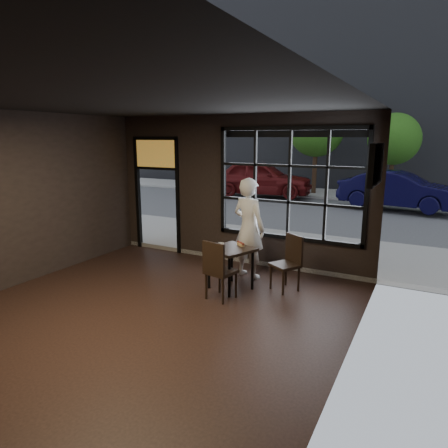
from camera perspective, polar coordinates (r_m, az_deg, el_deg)
The scene contains 18 objects.
floor at distance 6.27m, azimuth -13.10°, elevation -13.92°, with size 6.00×7.00×0.02m, color black.
ceiling at distance 5.66m, azimuth -14.75°, elevation 16.80°, with size 6.00×7.00×0.02m, color black.
wall_right at distance 4.41m, azimuth 16.80°, elevation -3.06°, with size 0.04×7.00×3.20m, color black.
window_frame at distance 8.17m, azimuth 9.31°, elevation 5.63°, with size 3.06×0.12×2.28m, color black.
stained_transom at distance 9.69m, azimuth -9.68°, elevation 9.91°, with size 1.20×0.06×0.70m, color orange.
street_asphalt at distance 28.58m, azimuth 20.20°, elevation 6.06°, with size 60.00×41.00×0.04m, color #545456.
building_across at distance 27.87m, azimuth 21.12°, elevation 21.41°, with size 28.00×12.00×15.00m, color #5B5956.
cafe_table at distance 7.30m, azimuth 0.95°, elevation -6.35°, with size 0.72×0.72×0.78m, color black.
chair_near at distance 6.84m, azimuth -0.42°, elevation -6.52°, with size 0.45×0.45×1.04m, color black.
chair_window at distance 7.29m, azimuth 8.72°, elevation -5.57°, with size 0.44×0.44×1.01m, color black.
man at distance 7.80m, azimuth 3.56°, elevation -0.60°, with size 0.72×0.47×1.98m, color white.
hotdog at distance 7.33m, azimuth 2.40°, elevation -2.88°, with size 0.20×0.08×0.06m, color tan, non-canonical shape.
cup at distance 7.15m, azimuth -0.45°, elevation -3.11°, with size 0.12×0.12×0.10m, color silver.
tv at distance 6.86m, azimuth 20.91°, elevation 7.97°, with size 0.13×1.13×0.66m, color black.
navy_car at distance 16.23m, azimuth 23.63°, elevation 4.46°, with size 1.47×4.22×1.39m, color black.
maroon_car at distance 18.31m, azimuth 5.19°, elevation 6.53°, with size 1.87×4.65×1.59m, color #550F10.
tree_left at distance 19.52m, azimuth 13.07°, elevation 13.02°, with size 2.55×2.55×4.36m.
tree_right at distance 18.83m, azimuth 23.13°, elevation 11.06°, with size 2.19×2.19×3.73m.
Camera 1 is at (3.77, -4.19, 2.73)m, focal length 32.00 mm.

